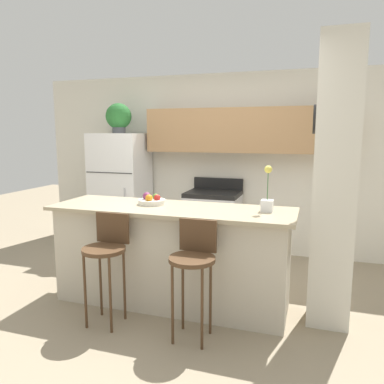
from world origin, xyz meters
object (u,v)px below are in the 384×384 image
(bar_stool_right, at_px, (193,260))
(stove_range, at_px, (213,223))
(refrigerator, at_px, (121,191))
(bar_stool_left, at_px, (106,251))
(fruit_bowl, at_px, (152,200))
(orchid_vase, at_px, (267,198))
(potted_plant_on_fridge, at_px, (119,117))

(bar_stool_right, bearing_deg, stove_range, 100.63)
(refrigerator, height_order, bar_stool_left, refrigerator)
(fruit_bowl, bearing_deg, orchid_vase, 0.28)
(fruit_bowl, bearing_deg, bar_stool_right, -43.70)
(refrigerator, xyz_separation_m, fruit_bowl, (1.17, -1.48, 0.18))
(refrigerator, distance_m, orchid_vase, 2.78)
(refrigerator, height_order, potted_plant_on_fridge, potted_plant_on_fridge)
(refrigerator, bearing_deg, bar_stool_left, -64.53)
(fruit_bowl, bearing_deg, refrigerator, 128.36)
(stove_range, distance_m, orchid_vase, 1.89)
(orchid_vase, bearing_deg, bar_stool_left, -154.78)
(bar_stool_left, height_order, orchid_vase, orchid_vase)
(potted_plant_on_fridge, xyz_separation_m, fruit_bowl, (1.17, -1.48, -0.91))
(bar_stool_right, distance_m, fruit_bowl, 0.97)
(refrigerator, xyz_separation_m, stove_range, (1.42, 0.04, -0.39))
(stove_range, height_order, bar_stool_right, stove_range)
(bar_stool_left, relative_size, potted_plant_on_fridge, 2.31)
(stove_range, distance_m, bar_stool_right, 2.19)
(bar_stool_right, height_order, fruit_bowl, fruit_bowl)
(bar_stool_right, bearing_deg, orchid_vase, 50.72)
(refrigerator, distance_m, bar_stool_right, 2.79)
(orchid_vase, relative_size, fruit_bowl, 1.56)
(stove_range, distance_m, bar_stool_left, 2.19)
(refrigerator, bearing_deg, fruit_bowl, -51.64)
(stove_range, xyz_separation_m, fruit_bowl, (-0.25, -1.52, 0.57))
(stove_range, xyz_separation_m, orchid_vase, (0.92, -1.51, 0.66))
(stove_range, xyz_separation_m, bar_stool_right, (0.40, -2.14, 0.21))
(refrigerator, bearing_deg, orchid_vase, -32.20)
(potted_plant_on_fridge, xyz_separation_m, orchid_vase, (2.34, -1.47, -0.82))
(bar_stool_right, bearing_deg, fruit_bowl, 136.30)
(potted_plant_on_fridge, height_order, orchid_vase, potted_plant_on_fridge)
(bar_stool_left, relative_size, bar_stool_right, 1.00)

